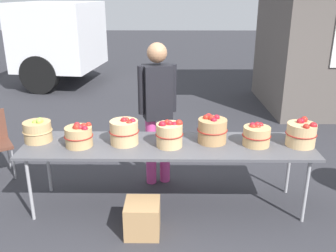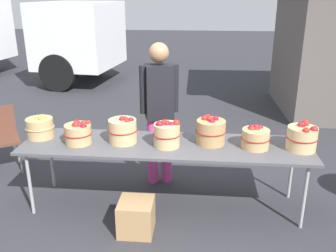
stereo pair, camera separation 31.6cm
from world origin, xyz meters
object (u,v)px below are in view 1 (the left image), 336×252
apple_basket_red_1 (124,132)px  apple_basket_red_4 (256,135)px  market_table (168,147)px  apple_basket_red_0 (79,135)px  apple_basket_green_0 (38,131)px  apple_basket_red_3 (212,130)px  apple_basket_red_2 (169,134)px  apple_basket_red_5 (301,134)px  vendor_adult (158,104)px  produce_crate (142,218)px

apple_basket_red_1 → apple_basket_red_4: bearing=-0.8°
market_table → apple_basket_red_1: (-0.46, 0.02, 0.17)m
apple_basket_red_0 → apple_basket_red_1: 0.48m
apple_basket_green_0 → apple_basket_red_3: 1.90m
market_table → apple_basket_red_2: size_ratio=10.52×
apple_basket_red_1 → apple_basket_red_4: 1.41m
apple_basket_red_2 → apple_basket_red_4: 0.92m
apple_basket_green_0 → apple_basket_red_4: apple_basket_green_0 is taller
apple_basket_red_5 → market_table: bearing=179.7°
vendor_adult → apple_basket_red_2: bearing=88.0°
apple_basket_green_0 → market_table: bearing=-3.1°
apple_basket_red_4 → market_table: bearing=179.9°
market_table → apple_basket_red_5: 1.42m
apple_basket_red_5 → vendor_adult: (-1.54, 0.57, 0.15)m
vendor_adult → produce_crate: bearing=68.1°
market_table → apple_basket_red_0: 0.95m
apple_basket_red_4 → produce_crate: (-1.19, -0.52, -0.69)m
apple_basket_green_0 → vendor_adult: (1.29, 0.48, 0.17)m
apple_basket_red_2 → produce_crate: size_ratio=0.86×
apple_basket_red_4 → apple_basket_red_5: (0.47, -0.01, 0.02)m
apple_basket_red_1 → market_table: bearing=-2.2°
market_table → apple_basket_red_0: bearing=-176.7°
apple_basket_red_3 → apple_basket_red_4: 0.47m
apple_basket_red_1 → apple_basket_red_2: bearing=-7.7°
apple_basket_green_0 → apple_basket_red_1: (0.95, -0.06, 0.02)m
market_table → produce_crate: size_ratio=9.01×
apple_basket_green_0 → apple_basket_red_2: size_ratio=1.07×
apple_basket_red_1 → apple_basket_red_3: 0.94m
apple_basket_red_1 → apple_basket_red_5: 1.88m
apple_basket_green_0 → apple_basket_red_4: size_ratio=1.04×
apple_basket_green_0 → apple_basket_red_1: bearing=-3.5°
apple_basket_red_0 → produce_crate: size_ratio=0.89×
apple_basket_red_0 → apple_basket_red_4: apple_basket_red_0 is taller
apple_basket_green_0 → produce_crate: size_ratio=0.92×
apple_basket_red_0 → apple_basket_red_5: size_ratio=0.94×
apple_basket_red_1 → apple_basket_red_5: (1.88, -0.03, -0.00)m
market_table → apple_basket_red_2: apple_basket_red_2 is taller
market_table → produce_crate: market_table is taller
apple_basket_red_2 → apple_basket_red_5: (1.39, 0.04, -0.01)m
market_table → apple_basket_red_0: size_ratio=10.16×
apple_basket_red_3 → apple_basket_red_5: apple_basket_red_3 is taller
apple_basket_red_0 → apple_basket_red_1: bearing=8.7°
apple_basket_red_0 → apple_basket_red_5: bearing=1.1°
apple_basket_red_5 → produce_crate: (-1.66, -0.51, -0.71)m
apple_basket_red_0 → apple_basket_red_1: (0.47, 0.07, 0.02)m
market_table → apple_basket_red_5: apple_basket_red_5 is taller
apple_basket_red_1 → vendor_adult: 0.65m
apple_basket_red_0 → apple_basket_red_3: size_ratio=0.93×
apple_basket_red_3 → produce_crate: 1.18m
apple_basket_green_0 → apple_basket_red_0: apple_basket_green_0 is taller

